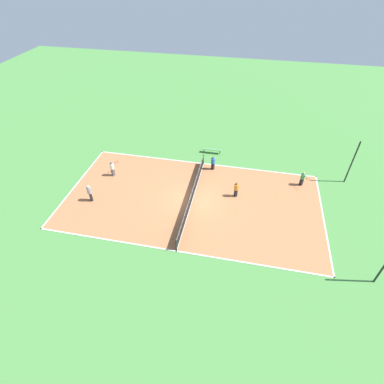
% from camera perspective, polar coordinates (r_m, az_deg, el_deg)
% --- Properties ---
extents(ground_plane, '(80.00, 80.00, 0.00)m').
position_cam_1_polar(ground_plane, '(24.75, -0.00, -1.59)').
color(ground_plane, '#47843D').
extents(court_surface, '(10.92, 20.89, 0.02)m').
position_cam_1_polar(court_surface, '(24.74, -0.00, -1.57)').
color(court_surface, '#AD6B42').
rests_on(court_surface, ground_plane).
extents(tennis_net, '(10.72, 0.10, 1.02)m').
position_cam_1_polar(tennis_net, '(24.39, -0.00, -0.64)').
color(tennis_net, black).
rests_on(tennis_net, court_surface).
extents(bench, '(0.36, 1.92, 0.45)m').
position_cam_1_polar(bench, '(30.36, 3.82, 8.07)').
color(bench, '#4C8C4C').
rests_on(bench, ground_plane).
extents(player_far_green, '(0.95, 0.82, 1.38)m').
position_cam_1_polar(player_far_green, '(27.50, 20.33, 2.55)').
color(player_far_green, black).
rests_on(player_far_green, court_surface).
extents(player_baseline_gray, '(0.51, 0.51, 1.58)m').
position_cam_1_polar(player_baseline_gray, '(25.51, -18.93, -0.01)').
color(player_baseline_gray, black).
rests_on(player_baseline_gray, court_surface).
extents(player_center_orange, '(0.50, 0.50, 1.45)m').
position_cam_1_polar(player_center_orange, '(24.87, 8.42, 0.64)').
color(player_center_orange, black).
rests_on(player_center_orange, court_surface).
extents(player_near_blue, '(0.50, 0.50, 1.38)m').
position_cam_1_polar(player_near_blue, '(27.80, 4.03, 5.68)').
color(player_near_blue, black).
rests_on(player_near_blue, court_surface).
extents(player_far_white, '(0.99, 0.69, 1.47)m').
position_cam_1_polar(player_far_white, '(27.83, -14.95, 4.47)').
color(player_far_white, '#4C4C51').
rests_on(player_far_white, court_surface).
extents(tennis_ball_midcourt, '(0.07, 0.07, 0.07)m').
position_cam_1_polar(tennis_ball_midcourt, '(23.83, 6.34, -3.73)').
color(tennis_ball_midcourt, '#CCE033').
rests_on(tennis_ball_midcourt, court_surface).
extents(tennis_ball_right_alley, '(0.07, 0.07, 0.07)m').
position_cam_1_polar(tennis_ball_right_alley, '(26.08, -9.10, 0.52)').
color(tennis_ball_right_alley, '#CCE033').
rests_on(tennis_ball_right_alley, court_surface).
extents(tennis_ball_left_sideline, '(0.07, 0.07, 0.07)m').
position_cam_1_polar(tennis_ball_left_sideline, '(23.64, 8.94, -4.47)').
color(tennis_ball_left_sideline, '#CCE033').
rests_on(tennis_ball_left_sideline, court_surface).
extents(tennis_ball_near_net, '(0.07, 0.07, 0.07)m').
position_cam_1_polar(tennis_ball_near_net, '(26.21, 15.89, -0.48)').
color(tennis_ball_near_net, '#CCE033').
rests_on(tennis_ball_near_net, court_surface).
extents(fence_post_back_left, '(0.12, 0.12, 4.10)m').
position_cam_1_polar(fence_post_back_left, '(28.86, 28.18, 4.97)').
color(fence_post_back_left, black).
rests_on(fence_post_back_left, ground_plane).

